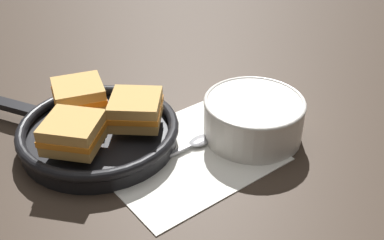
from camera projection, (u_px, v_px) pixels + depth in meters
The scene contains 8 objects.
ground_plane at pixel (202, 148), 0.82m from camera, with size 4.00×4.00×0.00m, color #382B21.
napkin at pixel (187, 157), 0.80m from camera, with size 0.28×0.24×0.00m.
soup_bowl at pixel (253, 116), 0.83m from camera, with size 0.17×0.17×0.07m.
spoon at pixel (192, 145), 0.81m from camera, with size 0.16×0.03×0.01m.
skillet at pixel (98, 133), 0.82m from camera, with size 0.27×0.36×0.04m.
sandwich_near_left at pixel (73, 133), 0.74m from camera, with size 0.12×0.12×0.05m.
sandwich_near_right at pixel (136, 109), 0.80m from camera, with size 0.12×0.12×0.05m.
sandwich_far_left at pixel (79, 96), 0.84m from camera, with size 0.11×0.11×0.05m.
Camera 1 is at (-0.43, -0.50, 0.49)m, focal length 45.00 mm.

